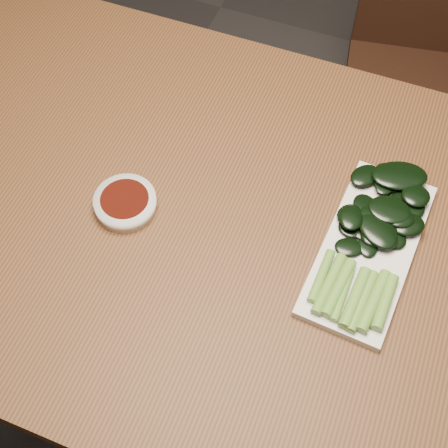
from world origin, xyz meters
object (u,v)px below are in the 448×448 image
chair_far (428,63)px  sauce_bowl (125,203)px  serving_plate (368,249)px  gai_lan (378,231)px  table (234,245)px

chair_far → sauce_bowl: (-0.40, -0.80, 0.28)m
serving_plate → gai_lan: gai_lan is taller
gai_lan → table: bearing=-166.8°
chair_far → gai_lan: chair_far is taller
serving_plate → gai_lan: 0.03m
serving_plate → table: bearing=-172.8°
table → sauce_bowl: sauce_bowl is taller
table → gai_lan: (0.21, 0.05, 0.10)m
sauce_bowl → serving_plate: sauce_bowl is taller
table → chair_far: chair_far is taller
serving_plate → sauce_bowl: bearing=-170.5°
gai_lan → sauce_bowl: bearing=-167.2°
sauce_bowl → table: bearing=12.4°
table → chair_far: bearing=73.7°
table → serving_plate: (0.21, 0.03, 0.08)m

